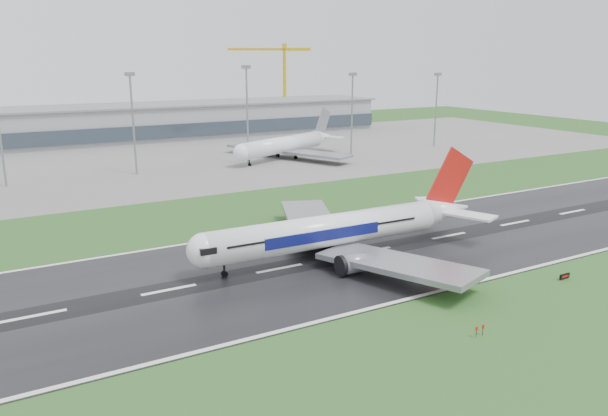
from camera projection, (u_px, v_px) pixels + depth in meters
ground at (371, 251)px, 112.45m from camera, size 520.00×520.00×0.00m
runway at (371, 251)px, 112.43m from camera, size 400.00×45.00×0.10m
apron at (176, 158)px, 217.88m from camera, size 400.00×130.00×0.08m
terminal at (135, 123)px, 266.63m from camera, size 240.00×36.00×15.00m
main_airliner at (345, 209)px, 107.77m from camera, size 61.99×59.15×17.99m
parked_airliner at (286, 136)px, 214.81m from camera, size 74.04×72.04×16.79m
tower_crane at (285, 85)px, 316.32m from camera, size 42.69×17.60×44.02m
runway_sign at (565, 277)px, 97.93m from camera, size 2.31×0.56×1.04m
floodmast_2 at (133, 126)px, 183.13m from camera, size 0.64×0.64×30.97m
floodmast_3 at (247, 117)px, 201.57m from camera, size 0.64×0.64×32.87m
floodmast_4 at (352, 116)px, 222.76m from camera, size 0.64×0.64×29.90m
floodmast_5 at (436, 112)px, 242.97m from camera, size 0.64×0.64×29.36m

